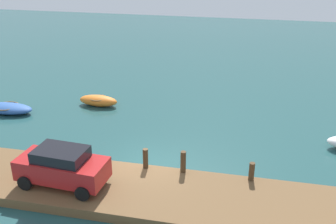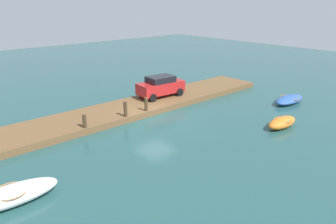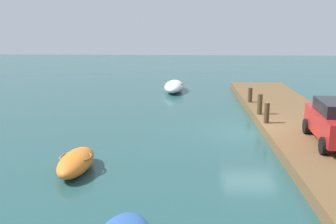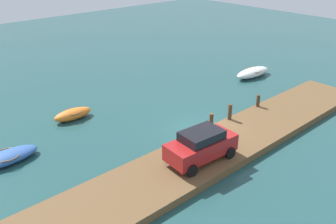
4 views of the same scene
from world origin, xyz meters
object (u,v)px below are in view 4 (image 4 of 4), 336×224
Objects in this scene: mooring_post_mid_east at (258,101)px; mooring_post_mid_west at (230,112)px; mooring_post_west at (211,121)px; parked_car at (201,145)px; dinghy_orange at (73,114)px; rowboat_blue at (7,157)px; rowboat_white at (253,72)px.

mooring_post_mid_west is at bearing 180.00° from mooring_post_mid_east.
mooring_post_west is 4.87m from mooring_post_mid_east.
parked_car is at bearing -146.19° from mooring_post_west.
dinghy_orange is at bearing 125.32° from mooring_post_west.
parked_car reaches higher than dinghy_orange.
mooring_post_mid_west reaches higher than dinghy_orange.
mooring_post_mid_west is (12.51, -5.23, 0.65)m from rowboat_blue.
dinghy_orange is at bearing 107.24° from parked_car.
mooring_post_west is (-10.67, -4.67, 0.52)m from rowboat_white.
mooring_post_west is (10.73, -5.23, 0.61)m from rowboat_blue.
rowboat_white is 0.98× the size of parked_car.
dinghy_orange is at bearing 172.63° from rowboat_white.
parked_car reaches higher than mooring_post_west.
dinghy_orange is 16.36m from rowboat_white.
rowboat_blue is (-5.30, -2.42, -0.05)m from dinghy_orange.
parked_car is (-8.00, -2.10, 0.46)m from mooring_post_mid_east.
rowboat_white is at bearing -2.74° from rowboat_blue.
rowboat_white is 4.58× the size of mooring_post_mid_east.
parked_car is at bearing -165.31° from mooring_post_mid_east.
mooring_post_mid_east reaches higher than rowboat_white.
rowboat_blue is 16.46m from mooring_post_mid_east.
parked_car is (2.29, -9.75, 0.96)m from dinghy_orange.
rowboat_blue is 3.29× the size of mooring_post_mid_west.
mooring_post_mid_east is (4.87, 0.00, -0.06)m from mooring_post_west.
rowboat_blue is at bearing 153.99° from mooring_post_west.
rowboat_white is at bearing 27.75° from mooring_post_mid_west.
mooring_post_mid_west reaches higher than mooring_post_west.
dinghy_orange is at bearing 143.36° from mooring_post_mid_east.
rowboat_white is 4.02× the size of mooring_post_west.
mooring_post_mid_west is at bearing -23.93° from rowboat_blue.
mooring_post_west is 1.14× the size of mooring_post_mid_east.
rowboat_blue is 13.58m from mooring_post_mid_west.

